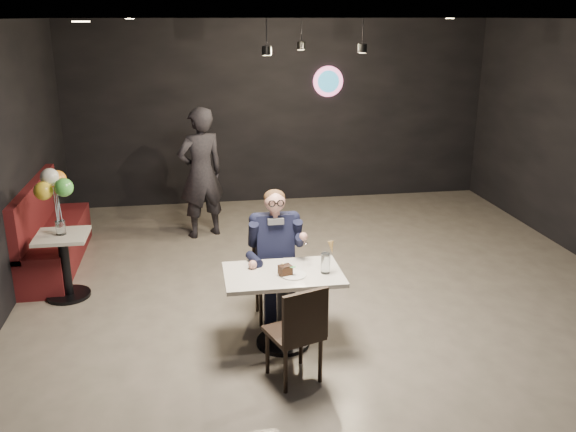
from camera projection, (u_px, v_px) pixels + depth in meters
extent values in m
plane|color=gray|center=(344.00, 320.00, 6.37)|extent=(9.00, 9.00, 0.00)
cube|color=black|center=(310.00, 29.00, 7.35)|extent=(1.40, 1.20, 0.36)
cube|color=silver|center=(283.00, 309.00, 5.81)|extent=(1.10, 0.70, 0.75)
cube|color=black|center=(275.00, 277.00, 6.30)|extent=(0.42, 0.46, 0.92)
cube|color=black|center=(294.00, 331.00, 5.23)|extent=(0.55, 0.57, 0.92)
cube|color=black|center=(275.00, 254.00, 6.22)|extent=(0.60, 0.80, 1.44)
cylinder|color=white|center=(293.00, 275.00, 5.62)|extent=(0.24, 0.24, 0.01)
cube|color=black|center=(285.00, 270.00, 5.61)|extent=(0.14, 0.12, 0.08)
ellipsoid|color=#2B853F|center=(293.00, 267.00, 5.59)|extent=(0.06, 0.04, 0.01)
cylinder|color=silver|center=(326.00, 263.00, 5.66)|extent=(0.09, 0.09, 0.20)
cone|color=#DEAC5B|center=(331.00, 247.00, 5.65)|extent=(0.07, 0.07, 0.12)
cube|color=#4D1017|center=(53.00, 225.00, 7.64)|extent=(0.54, 2.15, 1.08)
cube|color=silver|center=(66.00, 268.00, 6.81)|extent=(0.56, 0.56, 0.69)
cylinder|color=silver|center=(61.00, 228.00, 6.66)|extent=(0.10, 0.10, 0.16)
cube|color=yellow|center=(57.00, 195.00, 6.54)|extent=(0.36, 0.36, 0.60)
imported|color=black|center=(201.00, 173.00, 8.56)|extent=(0.80, 0.67, 1.86)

